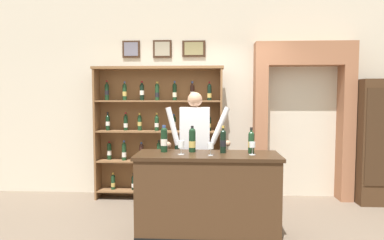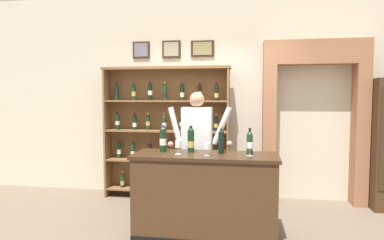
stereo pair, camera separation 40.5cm
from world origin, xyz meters
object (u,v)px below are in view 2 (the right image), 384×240
Objects in this scene: shopkeeper at (197,142)px; wine_glass_spare at (207,147)px; tasting_bottle_chianti at (191,140)px; tasting_bottle_vin_santo at (221,141)px; tasting_bottle_bianco at (163,139)px; wine_shelf at (167,129)px; wine_glass_left at (178,145)px; tasting_bottle_rosso at (250,142)px; wine_glass_center at (250,147)px; tasting_counter at (205,196)px.

shopkeeper reaches higher than wine_glass_spare.
tasting_bottle_chianti is 0.98× the size of tasting_bottle_vin_santo.
wine_glass_spare is at bearing -20.45° from tasting_bottle_bianco.
wine_shelf is at bearing 124.77° from shopkeeper.
wine_glass_left is at bearing -164.43° from tasting_bottle_vin_santo.
tasting_bottle_vin_santo is at bearing -54.58° from wine_shelf.
tasting_bottle_chianti is 0.68m from tasting_bottle_rosso.
tasting_bottle_rosso reaches higher than wine_glass_left.
wine_glass_center is (0.68, -0.15, -0.04)m from tasting_bottle_chianti.
wine_glass_spare is 0.98× the size of wine_glass_center.
shopkeeper is at bearing -55.23° from wine_shelf.
tasting_bottle_chianti is 1.04× the size of tasting_bottle_rosso.
wine_shelf reaches higher than tasting_bottle_chianti.
shopkeeper is at bearing 77.88° from wine_glass_left.
tasting_bottle_rosso reaches higher than wine_glass_center.
tasting_bottle_bianco reaches higher than wine_glass_spare.
tasting_counter is at bearing -61.15° from wine_shelf.
wine_glass_left is at bearing -178.01° from wine_glass_center.
tasting_bottle_bianco is at bearing 169.29° from tasting_counter.
tasting_counter is 11.42× the size of wine_glass_spare.
tasting_bottle_rosso is (1.28, -1.35, -0.00)m from wine_shelf.
shopkeeper is 5.40× the size of tasting_bottle_chianti.
tasting_bottle_vin_santo is at bearing -53.38° from shopkeeper.
wine_glass_spare is (-0.14, -0.18, -0.04)m from tasting_bottle_vin_santo.
tasting_bottle_vin_santo is at bearing 179.83° from tasting_bottle_rosso.
wine_glass_center is at bearing -12.55° from tasting_bottle_chianti.
wine_glass_spare is at bearing -159.13° from tasting_bottle_rosso.
wine_shelf is at bearing 114.79° from tasting_bottle_chianti.
shopkeeper is 5.30× the size of tasting_bottle_vin_santo.
tasting_bottle_rosso is 2.04× the size of wine_glass_center.
tasting_bottle_chianti is at bearing 133.82° from wine_glass_spare.
wine_glass_center is (1.01, -0.13, -0.05)m from tasting_bottle_bianco.
wine_shelf is 13.18× the size of wine_glass_left.
shopkeeper is at bearing 145.02° from tasting_bottle_rosso.
tasting_bottle_chianti is 0.31m from wine_glass_spare.
tasting_bottle_rosso is at bearing -46.55° from wine_shelf.
tasting_bottle_chianti is (0.60, -1.31, 0.01)m from wine_shelf.
tasting_bottle_chianti reaches higher than tasting_counter.
tasting_counter is 0.78m from shopkeeper.
tasting_bottle_bianco is at bearing 177.87° from tasting_bottle_vin_santo.
wine_shelf is 1.87m from tasting_bottle_rosso.
wine_glass_spare is at bearing -72.15° from tasting_counter.
wine_glass_left reaches higher than wine_glass_center.
wine_glass_left is (-0.47, -0.13, -0.04)m from tasting_bottle_vin_santo.
tasting_bottle_chianti is at bearing 172.54° from tasting_bottle_vin_santo.
tasting_bottle_vin_santo reaches higher than tasting_bottle_chianti.
wine_glass_spare is (0.55, -0.20, -0.05)m from tasting_bottle_bianco.
shopkeeper is 11.69× the size of wine_glass_spare.
wine_shelf is 1.08m from shopkeeper.
tasting_bottle_rosso is (0.68, -0.05, -0.01)m from tasting_bottle_chianti.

